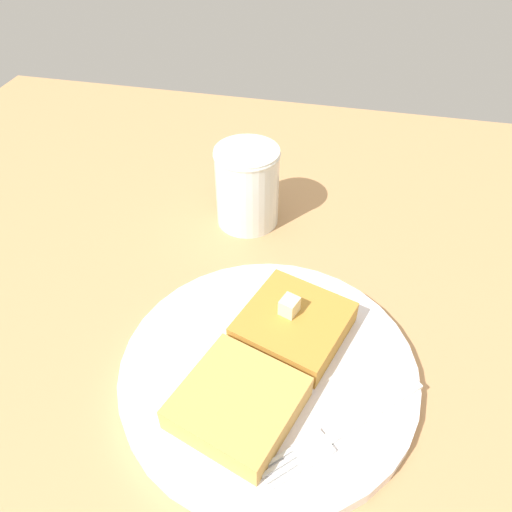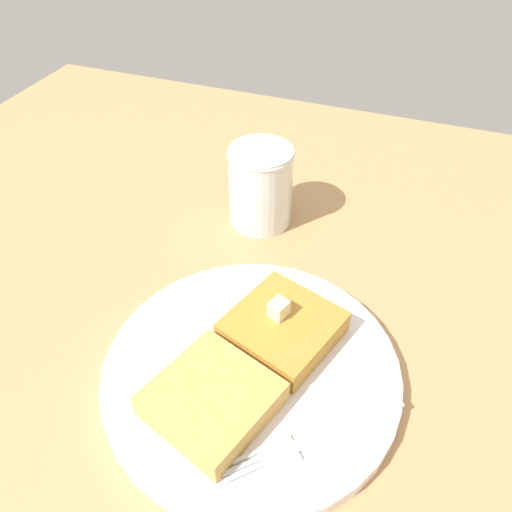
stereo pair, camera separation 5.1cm
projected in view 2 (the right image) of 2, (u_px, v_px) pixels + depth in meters
The scene contains 7 objects.
table_surface at pixel (206, 367), 47.82cm from camera, with size 113.44×113.44×1.95cm, color tan.
plate at pixel (250, 374), 45.07cm from camera, with size 26.83×26.83×1.59cm.
toast_slice_left at pixel (283, 328), 46.61cm from camera, with size 9.17×9.10×2.43cm, color #B78031.
toast_slice_middle at pixel (212, 399), 41.01cm from camera, with size 9.17×9.10×2.43cm, color tan.
butter_pat_primary at pixel (279, 309), 45.63cm from camera, with size 1.66×1.49×1.66cm, color beige.
fork at pixel (306, 443), 39.30cm from camera, with size 12.17×12.48×0.36cm.
syrup_jar at pixel (261, 189), 60.19cm from camera, with size 7.81×7.81×9.99cm.
Camera 2 is at (24.79, 14.29, 41.04)cm, focal length 35.00 mm.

